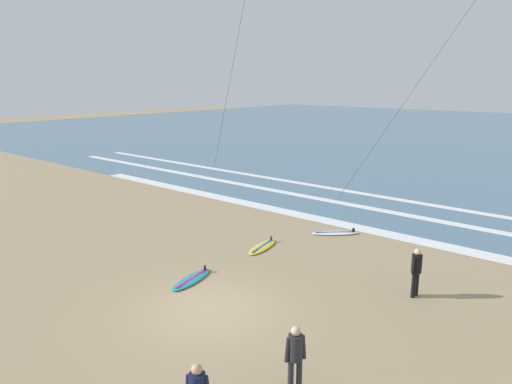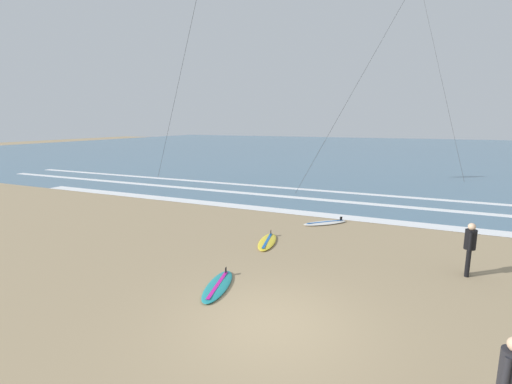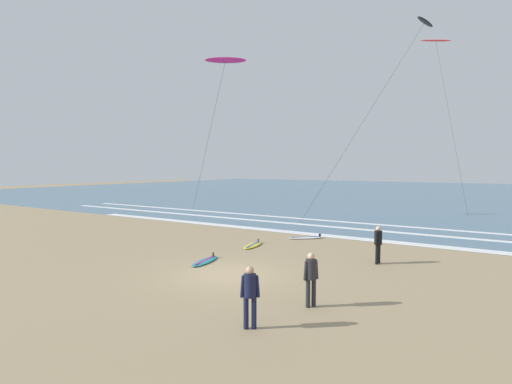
% 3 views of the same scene
% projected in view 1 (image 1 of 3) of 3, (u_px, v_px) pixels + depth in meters
% --- Properties ---
extents(ground_plane, '(160.00, 160.00, 0.00)m').
position_uv_depth(ground_plane, '(210.00, 310.00, 14.22)').
color(ground_plane, '#9E8763').
extents(wave_foam_shoreline, '(37.94, 0.95, 0.01)m').
position_uv_depth(wave_foam_shoreline, '(347.00, 225.00, 22.43)').
color(wave_foam_shoreline, white).
rests_on(wave_foam_shoreline, ocean_surface).
extents(wave_foam_mid_break, '(56.88, 0.62, 0.01)m').
position_uv_depth(wave_foam_mid_break, '(388.00, 212.00, 24.74)').
color(wave_foam_mid_break, white).
rests_on(wave_foam_mid_break, ocean_surface).
extents(wave_foam_outer_break, '(58.93, 0.58, 0.01)m').
position_uv_depth(wave_foam_outer_break, '(424.00, 204.00, 26.33)').
color(wave_foam_outer_break, white).
rests_on(wave_foam_outer_break, ocean_surface).
extents(surfer_left_near, '(0.32, 0.51, 1.60)m').
position_uv_depth(surfer_left_near, '(416.00, 268.00, 14.89)').
color(surfer_left_near, black).
rests_on(surfer_left_near, ground).
extents(surfer_background_far, '(0.34, 0.48, 1.60)m').
position_uv_depth(surfer_background_far, '(295.00, 354.00, 10.23)').
color(surfer_background_far, '#232328').
rests_on(surfer_background_far, ground).
extents(surfboard_foreground_flat, '(1.06, 2.18, 0.25)m').
position_uv_depth(surfboard_foreground_flat, '(192.00, 279.00, 16.29)').
color(surfboard_foreground_flat, teal).
rests_on(surfboard_foreground_flat, ground).
extents(surfboard_left_pile, '(1.05, 2.18, 0.25)m').
position_uv_depth(surfboard_left_pile, '(262.00, 247.00, 19.45)').
color(surfboard_left_pile, yellow).
rests_on(surfboard_left_pile, ground).
extents(surfboard_right_spare, '(1.93, 1.89, 0.25)m').
position_uv_depth(surfboard_right_spare, '(335.00, 233.00, 21.21)').
color(surfboard_right_spare, silver).
rests_on(surfboard_right_spare, ground).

